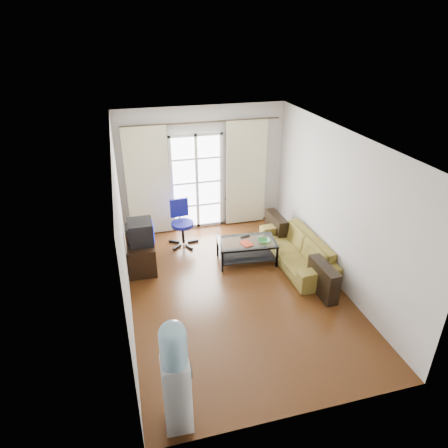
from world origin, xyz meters
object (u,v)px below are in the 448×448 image
Objects in this scene: coffee_table at (247,248)px; tv_stand at (142,256)px; water_cooler at (176,375)px; sofa at (297,250)px; crt_tv at (139,232)px; task_chair at (182,232)px.

coffee_table is 2.00m from tv_stand.
water_cooler is (-1.84, -3.18, 0.50)m from coffee_table.
sofa is 2.95m from tv_stand.
crt_tv is 1.26m from task_chair.
crt_tv is at bearing 94.97° from water_cooler.
tv_stand is 0.50m from crt_tv.
water_cooler reaches higher than tv_stand.
sofa is 2.66× the size of tv_stand.
sofa is at bearing -19.17° from coffee_table.
task_chair is at bearing -125.77° from sofa.
sofa is 1.72× the size of coffee_table.
coffee_table is 0.77× the size of water_cooler.
sofa is 4.01m from water_cooler.
crt_tv reaches higher than coffee_table.
sofa reaches higher than tv_stand.
task_chair is (-1.08, 1.02, -0.01)m from coffee_table.
water_cooler is (0.14, -3.44, 0.52)m from tv_stand.
water_cooler is at bearing -84.96° from tv_stand.
tv_stand is at bearing 172.51° from coffee_table.
coffee_table is at bearing -111.10° from sofa.
coffee_table is 1.49m from task_chair.
water_cooler is (-0.76, -4.20, 0.51)m from task_chair.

